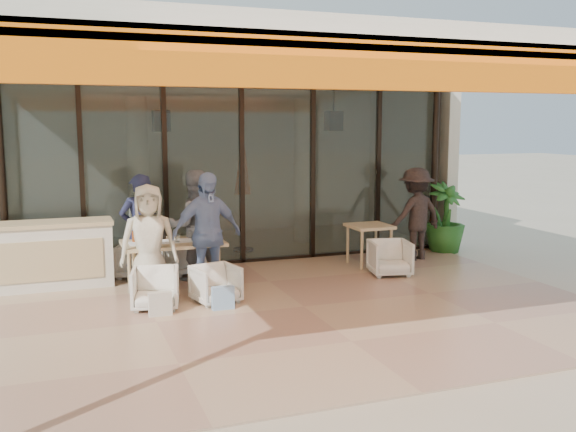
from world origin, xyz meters
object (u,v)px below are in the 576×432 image
at_px(diner_navy, 140,230).
at_px(diner_cream, 149,243).
at_px(standing_woman, 416,214).
at_px(chair_far_left, 138,259).
at_px(diner_periwinkle, 207,234).
at_px(diner_grey, 194,226).
at_px(dining_table, 172,245).
at_px(chair_near_left, 155,287).
at_px(side_chair, 390,256).
at_px(chair_far_right, 188,252).
at_px(chair_near_right, 216,282).
at_px(host_counter, 50,255).
at_px(potted_palm, 445,217).
at_px(side_table, 369,231).

xyz_separation_m(diner_navy, diner_cream, (0.00, -0.90, -0.04)).
bearing_deg(standing_woman, diner_cream, 1.61).
bearing_deg(chair_far_left, diner_periwinkle, 142.21).
height_order(diner_grey, diner_periwinkle, diner_periwinkle).
relative_size(dining_table, chair_near_left, 2.38).
bearing_deg(standing_woman, side_chair, 31.63).
relative_size(chair_far_left, diner_periwinkle, 0.35).
bearing_deg(chair_far_right, diner_cream, 49.95).
height_order(chair_far_left, chair_near_left, chair_near_left).
bearing_deg(diner_periwinkle, diner_cream, 168.99).
relative_size(chair_far_left, chair_near_right, 1.05).
distance_m(chair_far_right, side_chair, 3.36).
bearing_deg(chair_far_right, dining_table, 56.49).
height_order(diner_navy, side_chair, diner_navy).
height_order(chair_far_left, chair_far_right, chair_far_right).
bearing_deg(diner_grey, diner_periwinkle, 88.17).
bearing_deg(chair_near_right, dining_table, 101.64).
bearing_deg(host_counter, chair_near_right, -37.02).
height_order(chair_far_left, diner_periwinkle, diner_periwinkle).
relative_size(chair_far_left, diner_grey, 0.35).
height_order(chair_near_right, standing_woman, standing_woman).
xyz_separation_m(chair_far_left, chair_near_left, (0.00, -1.90, 0.00)).
bearing_deg(diner_grey, chair_far_left, -32.59).
distance_m(chair_near_left, chair_near_right, 0.84).
relative_size(chair_near_left, chair_near_right, 1.05).
bearing_deg(dining_table, standing_woman, 6.96).
distance_m(chair_near_right, diner_periwinkle, 0.79).
xyz_separation_m(chair_near_left, chair_near_right, (0.84, 0.00, -0.02)).
distance_m(dining_table, diner_grey, 0.65).
bearing_deg(diner_navy, host_counter, -18.28).
xyz_separation_m(diner_grey, side_chair, (3.10, -0.80, -0.56)).
relative_size(side_chair, potted_palm, 0.48).
xyz_separation_m(diner_navy, side_chair, (3.94, -0.80, -0.54)).
bearing_deg(potted_palm, standing_woman, -153.81).
relative_size(host_counter, diner_cream, 1.11).
bearing_deg(chair_far_right, chair_near_left, 57.06).
xyz_separation_m(chair_near_left, potted_palm, (5.91, 1.98, 0.37)).
xyz_separation_m(chair_near_left, side_chair, (3.94, 0.60, 0.01)).
height_order(chair_near_right, diner_grey, diner_grey).
relative_size(diner_navy, diner_periwinkle, 0.96).
bearing_deg(chair_far_right, chair_near_right, 80.91).
distance_m(diner_navy, potted_palm, 5.94).
distance_m(diner_grey, side_chair, 3.25).
bearing_deg(side_table, chair_near_right, -156.41).
relative_size(diner_periwinkle, potted_palm, 1.33).
bearing_deg(diner_cream, potted_palm, 20.98).
bearing_deg(chair_far_right, host_counter, -2.06).
xyz_separation_m(dining_table, chair_near_right, (0.43, -0.96, -0.39)).
bearing_deg(dining_table, diner_navy, 132.91).
xyz_separation_m(chair_near_right, diner_periwinkle, (0.00, 0.50, 0.61)).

